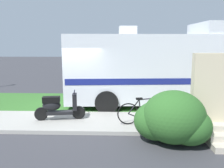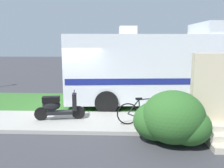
% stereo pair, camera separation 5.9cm
% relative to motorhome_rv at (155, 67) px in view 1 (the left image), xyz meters
% --- Properties ---
extents(ground_plane, '(80.00, 80.00, 0.00)m').
position_rel_motorhome_rv_xyz_m(ground_plane, '(-3.43, -1.27, -1.67)').
color(ground_plane, '#38383D').
extents(sidewalk, '(24.00, 2.00, 0.12)m').
position_rel_motorhome_rv_xyz_m(sidewalk, '(-3.43, -2.47, -1.61)').
color(sidewalk, '#9E9B93').
rests_on(sidewalk, ground).
extents(grass_strip, '(24.00, 3.40, 0.08)m').
position_rel_motorhome_rv_xyz_m(grass_strip, '(-3.43, 0.23, -1.63)').
color(grass_strip, '#336628').
rests_on(grass_strip, ground).
extents(motorhome_rv, '(7.39, 2.97, 3.50)m').
position_rel_motorhome_rv_xyz_m(motorhome_rv, '(0.00, 0.00, 0.00)').
color(motorhome_rv, silver).
rests_on(motorhome_rv, ground).
extents(scooter, '(1.67, 0.57, 0.97)m').
position_rel_motorhome_rv_xyz_m(scooter, '(-3.58, -2.43, -1.09)').
color(scooter, black).
rests_on(scooter, ground).
extents(bicycle, '(1.76, 0.52, 0.90)m').
position_rel_motorhome_rv_xyz_m(bicycle, '(-0.70, -2.76, -1.16)').
color(bicycle, black).
rests_on(bicycle, ground).
extents(pickup_truck_near, '(5.18, 2.28, 1.71)m').
position_rel_motorhome_rv_xyz_m(pickup_truck_near, '(0.56, 4.78, -0.75)').
color(pickup_truck_near, '#1E2328').
rests_on(pickup_truck_near, ground).
extents(bush_by_porch, '(2.00, 1.50, 1.41)m').
position_rel_motorhome_rv_xyz_m(bush_by_porch, '(-0.10, -3.96, -1.00)').
color(bush_by_porch, '#2D6026').
rests_on(bush_by_porch, ground).
extents(bottle_green, '(0.08, 0.08, 0.30)m').
position_rel_motorhome_rv_xyz_m(bottle_green, '(0.76, -2.15, -1.42)').
color(bottle_green, brown).
rests_on(bottle_green, ground).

